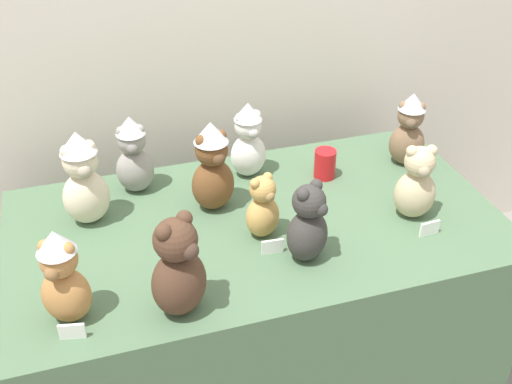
{
  "coord_description": "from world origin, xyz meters",
  "views": [
    {
      "loc": [
        -0.5,
        -1.37,
        2.01
      ],
      "look_at": [
        0.0,
        0.25,
        0.88
      ],
      "focal_mm": 43.95,
      "sensor_mm": 36.0,
      "label": 1
    }
  ],
  "objects_px": {
    "teddy_bear_honey": "(261,208)",
    "teddy_bear_charcoal": "(308,225)",
    "teddy_bear_caramel": "(63,278)",
    "teddy_bear_chestnut": "(212,167)",
    "teddy_bear_sand": "(416,184)",
    "party_cup_red": "(325,164)",
    "teddy_bear_mocha": "(409,130)",
    "teddy_bear_ash": "(133,155)",
    "teddy_bear_cocoa": "(178,269)",
    "teddy_bear_snow": "(248,141)",
    "teddy_bear_cream": "(83,179)",
    "display_table": "(256,304)"
  },
  "relations": [
    {
      "from": "teddy_bear_caramel",
      "to": "teddy_bear_charcoal",
      "type": "relative_size",
      "value": 1.11
    },
    {
      "from": "teddy_bear_charcoal",
      "to": "teddy_bear_cocoa",
      "type": "bearing_deg",
      "value": 163.07
    },
    {
      "from": "teddy_bear_cream",
      "to": "teddy_bear_sand",
      "type": "height_order",
      "value": "teddy_bear_cream"
    },
    {
      "from": "teddy_bear_mocha",
      "to": "teddy_bear_caramel",
      "type": "bearing_deg",
      "value": -134.17
    },
    {
      "from": "display_table",
      "to": "teddy_bear_cocoa",
      "type": "xyz_separation_m",
      "value": [
        -0.32,
        -0.33,
        0.53
      ]
    },
    {
      "from": "teddy_bear_cocoa",
      "to": "teddy_bear_ash",
      "type": "relative_size",
      "value": 1.08
    },
    {
      "from": "teddy_bear_sand",
      "to": "teddy_bear_charcoal",
      "type": "height_order",
      "value": "same"
    },
    {
      "from": "teddy_bear_cocoa",
      "to": "party_cup_red",
      "type": "relative_size",
      "value": 2.88
    },
    {
      "from": "display_table",
      "to": "teddy_bear_snow",
      "type": "bearing_deg",
      "value": 78.14
    },
    {
      "from": "teddy_bear_caramel",
      "to": "teddy_bear_ash",
      "type": "relative_size",
      "value": 1.02
    },
    {
      "from": "teddy_bear_snow",
      "to": "party_cup_red",
      "type": "distance_m",
      "value": 0.3
    },
    {
      "from": "teddy_bear_mocha",
      "to": "teddy_bear_charcoal",
      "type": "height_order",
      "value": "teddy_bear_mocha"
    },
    {
      "from": "teddy_bear_snow",
      "to": "teddy_bear_sand",
      "type": "relative_size",
      "value": 1.08
    },
    {
      "from": "teddy_bear_mocha",
      "to": "teddy_bear_snow",
      "type": "height_order",
      "value": "teddy_bear_snow"
    },
    {
      "from": "teddy_bear_honey",
      "to": "teddy_bear_charcoal",
      "type": "height_order",
      "value": "teddy_bear_charcoal"
    },
    {
      "from": "teddy_bear_cocoa",
      "to": "teddy_bear_honey",
      "type": "distance_m",
      "value": 0.41
    },
    {
      "from": "teddy_bear_chestnut",
      "to": "display_table",
      "type": "bearing_deg",
      "value": -61.88
    },
    {
      "from": "teddy_bear_mocha",
      "to": "teddy_bear_ash",
      "type": "bearing_deg",
      "value": -160.92
    },
    {
      "from": "teddy_bear_chestnut",
      "to": "teddy_bear_sand",
      "type": "distance_m",
      "value": 0.68
    },
    {
      "from": "teddy_bear_ash",
      "to": "teddy_bear_mocha",
      "type": "xyz_separation_m",
      "value": [
        1.01,
        -0.12,
        -0.0
      ]
    },
    {
      "from": "teddy_bear_snow",
      "to": "party_cup_red",
      "type": "height_order",
      "value": "teddy_bear_snow"
    },
    {
      "from": "teddy_bear_caramel",
      "to": "teddy_bear_cream",
      "type": "xyz_separation_m",
      "value": [
        0.09,
        0.45,
        0.02
      ]
    },
    {
      "from": "teddy_bear_charcoal",
      "to": "teddy_bear_sand",
      "type": "bearing_deg",
      "value": -18.05
    },
    {
      "from": "teddy_bear_cocoa",
      "to": "teddy_bear_charcoal",
      "type": "relative_size",
      "value": 1.17
    },
    {
      "from": "teddy_bear_cocoa",
      "to": "teddy_bear_honey",
      "type": "bearing_deg",
      "value": 6.15
    },
    {
      "from": "teddy_bear_caramel",
      "to": "teddy_bear_chestnut",
      "type": "distance_m",
      "value": 0.65
    },
    {
      "from": "teddy_bear_charcoal",
      "to": "party_cup_red",
      "type": "distance_m",
      "value": 0.49
    },
    {
      "from": "teddy_bear_chestnut",
      "to": "teddy_bear_cocoa",
      "type": "bearing_deg",
      "value": -128.13
    },
    {
      "from": "teddy_bear_caramel",
      "to": "teddy_bear_sand",
      "type": "height_order",
      "value": "teddy_bear_caramel"
    },
    {
      "from": "teddy_bear_caramel",
      "to": "teddy_bear_charcoal",
      "type": "height_order",
      "value": "teddy_bear_caramel"
    },
    {
      "from": "party_cup_red",
      "to": "teddy_bear_honey",
      "type": "bearing_deg",
      "value": -141.02
    },
    {
      "from": "teddy_bear_mocha",
      "to": "party_cup_red",
      "type": "relative_size",
      "value": 2.66
    },
    {
      "from": "teddy_bear_honey",
      "to": "teddy_bear_snow",
      "type": "bearing_deg",
      "value": 55.44
    },
    {
      "from": "teddy_bear_cream",
      "to": "teddy_bear_charcoal",
      "type": "xyz_separation_m",
      "value": [
        0.63,
        -0.4,
        -0.04
      ]
    },
    {
      "from": "teddy_bear_cocoa",
      "to": "teddy_bear_ash",
      "type": "distance_m",
      "value": 0.65
    },
    {
      "from": "teddy_bear_chestnut",
      "to": "teddy_bear_charcoal",
      "type": "distance_m",
      "value": 0.41
    },
    {
      "from": "teddy_bear_snow",
      "to": "teddy_bear_charcoal",
      "type": "relative_size",
      "value": 1.09
    },
    {
      "from": "teddy_bear_snow",
      "to": "teddy_bear_cream",
      "type": "height_order",
      "value": "teddy_bear_cream"
    },
    {
      "from": "teddy_bear_honey",
      "to": "teddy_bear_charcoal",
      "type": "bearing_deg",
      "value": -81.23
    },
    {
      "from": "teddy_bear_cocoa",
      "to": "teddy_bear_sand",
      "type": "distance_m",
      "value": 0.87
    },
    {
      "from": "teddy_bear_ash",
      "to": "party_cup_red",
      "type": "relative_size",
      "value": 2.68
    },
    {
      "from": "teddy_bear_honey",
      "to": "party_cup_red",
      "type": "distance_m",
      "value": 0.43
    },
    {
      "from": "teddy_bear_chestnut",
      "to": "teddy_bear_snow",
      "type": "height_order",
      "value": "teddy_bear_chestnut"
    },
    {
      "from": "teddy_bear_sand",
      "to": "party_cup_red",
      "type": "relative_size",
      "value": 2.47
    },
    {
      "from": "teddy_bear_charcoal",
      "to": "teddy_bear_caramel",
      "type": "bearing_deg",
      "value": 152.34
    },
    {
      "from": "teddy_bear_mocha",
      "to": "teddy_bear_charcoal",
      "type": "xyz_separation_m",
      "value": [
        -0.57,
        -0.42,
        -0.02
      ]
    },
    {
      "from": "teddy_bear_caramel",
      "to": "teddy_bear_cream",
      "type": "height_order",
      "value": "teddy_bear_cream"
    },
    {
      "from": "teddy_bear_mocha",
      "to": "teddy_bear_snow",
      "type": "distance_m",
      "value": 0.61
    },
    {
      "from": "teddy_bear_chestnut",
      "to": "party_cup_red",
      "type": "height_order",
      "value": "teddy_bear_chestnut"
    },
    {
      "from": "teddy_bear_ash",
      "to": "teddy_bear_chestnut",
      "type": "relative_size",
      "value": 0.89
    }
  ]
}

